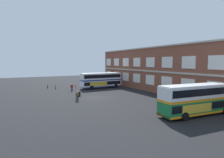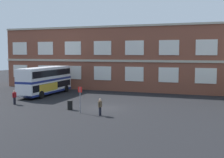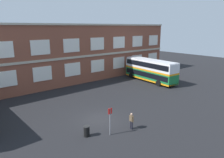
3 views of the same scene
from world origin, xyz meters
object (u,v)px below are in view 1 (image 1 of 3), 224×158
double_decker_middle (197,99)px  waiting_passenger (72,87)px  bus_stand_flag (76,90)px  station_litter_bin (79,94)px  second_passenger (77,96)px  double_decker_near (101,80)px  safety_bollard_east (48,87)px  safety_bollard_west (56,87)px

double_decker_middle → waiting_passenger: size_ratio=6.57×
bus_stand_flag → station_litter_bin: bus_stand_flag is taller
double_decker_middle → bus_stand_flag: (-18.65, -10.76, -0.51)m
waiting_passenger → second_passenger: bearing=-11.0°
double_decker_near → double_decker_middle: same height
second_passenger → bus_stand_flag: (-2.38, 0.46, 0.70)m
safety_bollard_east → waiting_passenger: bearing=32.9°
double_decker_middle → safety_bollard_east: size_ratio=11.75×
second_passenger → bus_stand_flag: 2.52m
second_passenger → station_litter_bin: second_passenger is taller
double_decker_middle → bus_stand_flag: double_decker_middle is taller
waiting_passenger → safety_bollard_east: waiting_passenger is taller
double_decker_near → waiting_passenger: size_ratio=6.50×
double_decker_near → safety_bollard_west: bearing=-109.8°
second_passenger → station_litter_bin: (-4.21, 1.68, -0.41)m
second_passenger → station_litter_bin: size_ratio=1.65×
station_litter_bin → safety_bollard_east: bearing=-165.3°
waiting_passenger → safety_bollard_east: bearing=-147.1°
double_decker_middle → double_decker_near: bearing=-178.8°
second_passenger → waiting_passenger: bearing=169.0°
waiting_passenger → bus_stand_flag: 9.82m
station_litter_bin → safety_bollard_west: (-12.73, -2.22, -0.03)m
waiting_passenger → second_passenger: (11.99, -2.34, 0.00)m
safety_bollard_east → double_decker_middle: bearing=20.8°
second_passenger → bus_stand_flag: bus_stand_flag is taller
station_litter_bin → second_passenger: bearing=-21.7°
safety_bollard_east → second_passenger: bearing=6.7°
waiting_passenger → safety_bollard_west: 5.74m
double_decker_near → second_passenger: (12.93, -10.62, -1.22)m
double_decker_middle → bus_stand_flag: 21.54m
bus_stand_flag → waiting_passenger: bearing=168.9°
double_decker_middle → waiting_passenger: bearing=-162.6°
bus_stand_flag → second_passenger: bearing=-10.9°
bus_stand_flag → safety_bollard_west: bearing=-176.1°
second_passenger → safety_bollard_west: bearing=-178.2°
double_decker_near → double_decker_middle: bearing=1.2°
station_litter_bin → waiting_passenger: bearing=175.1°
bus_stand_flag → station_litter_bin: bearing=146.3°
double_decker_near → bus_stand_flag: (10.55, -10.16, -0.51)m
safety_bollard_west → safety_bollard_east: same height
bus_stand_flag → station_litter_bin: (-1.83, 1.22, -1.12)m
bus_stand_flag → station_litter_bin: size_ratio=2.62×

